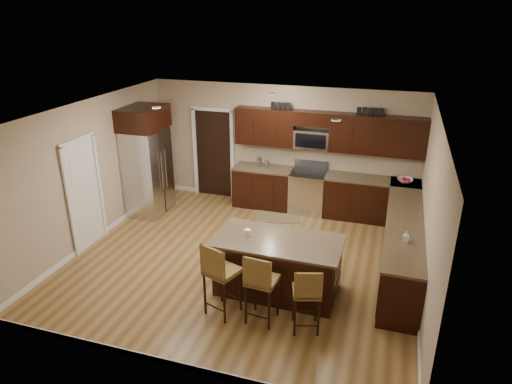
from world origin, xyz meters
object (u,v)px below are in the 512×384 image
(range, at_px, (308,191))
(refrigerator, at_px, (147,160))
(stool_left, at_px, (219,272))
(island, at_px, (278,267))
(stool_mid, at_px, (260,281))
(stool_right, at_px, (307,293))

(range, relative_size, refrigerator, 0.47)
(range, xyz_separation_m, stool_left, (-0.50, -4.01, 0.26))
(range, distance_m, island, 3.17)
(stool_mid, relative_size, refrigerator, 0.47)
(range, xyz_separation_m, island, (0.15, -3.16, -0.04))
(island, distance_m, refrigerator, 4.11)
(stool_left, relative_size, stool_mid, 1.05)
(stool_left, height_order, refrigerator, refrigerator)
(island, bearing_deg, range, 93.73)
(refrigerator, bearing_deg, stool_left, -46.27)
(island, xyz_separation_m, stool_mid, (-0.03, -0.85, 0.26))
(island, height_order, stool_left, stool_left)
(island, relative_size, stool_left, 1.70)
(island, relative_size, stool_mid, 1.79)
(stool_left, distance_m, refrigerator, 4.08)
(stool_left, bearing_deg, stool_mid, 19.20)
(stool_right, bearing_deg, stool_left, 163.88)
(range, bearing_deg, island, -87.19)
(range, distance_m, refrigerator, 3.55)
(stool_mid, xyz_separation_m, stool_right, (0.66, 0.01, -0.06))
(stool_left, bearing_deg, refrigerator, 152.95)
(island, xyz_separation_m, stool_left, (-0.65, -0.85, 0.30))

